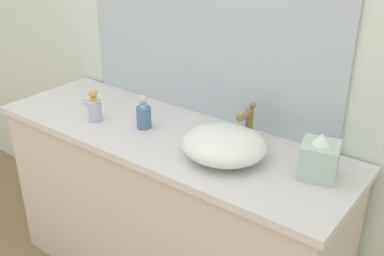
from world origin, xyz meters
The scene contains 9 objects.
bathroom_wall_rear centered at (0.00, 0.73, 1.30)m, with size 6.00×0.06×2.60m, color silver.
vanity_counter centered at (-0.01, 0.41, 0.43)m, with size 1.70×0.55×0.86m.
wall_mirror_panel centered at (-0.01, 0.69, 1.38)m, with size 1.36×0.01×1.03m, color #B2BCC6.
sink_basin centered at (0.32, 0.39, 0.92)m, with size 0.35×0.32×0.12m, color white.
faucet centered at (0.32, 0.57, 0.96)m, with size 0.03×0.12×0.17m.
soap_dispenser centered at (-0.12, 0.40, 0.93)m, with size 0.07×0.07×0.16m.
lotion_bottle centered at (-0.35, 0.32, 0.93)m, with size 0.07×0.07×0.16m.
tissue_box centered at (0.67, 0.48, 0.94)m, with size 0.16×0.16×0.18m.
candle_jar centered at (-0.53, 0.43, 0.88)m, with size 0.05×0.05×0.04m, color silver.
Camera 1 is at (1.19, -0.97, 1.77)m, focal length 43.13 mm.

